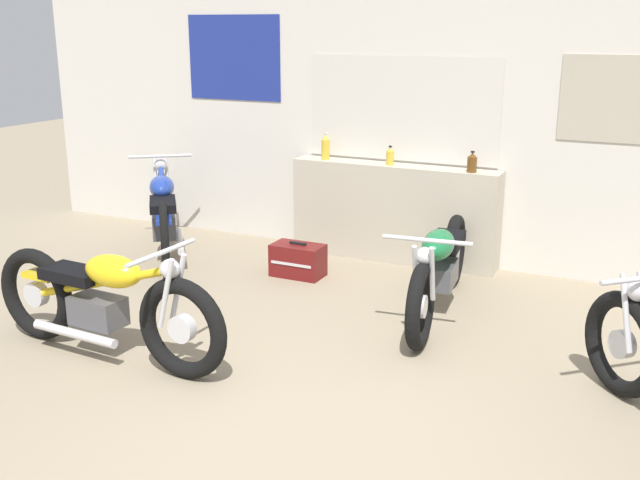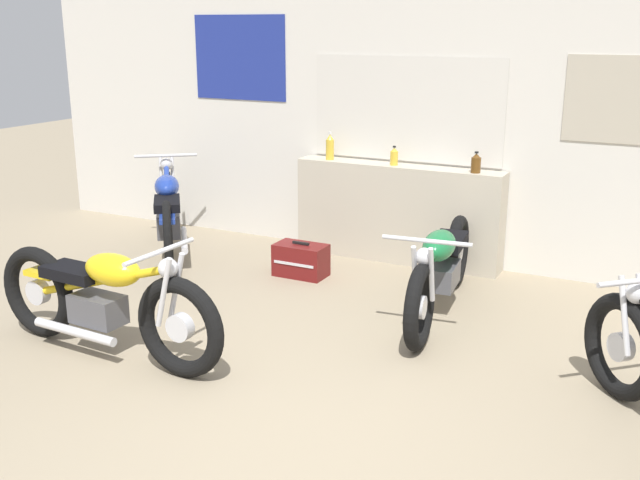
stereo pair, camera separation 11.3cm
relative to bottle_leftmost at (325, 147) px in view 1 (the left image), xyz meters
name	(u,v)px [view 1 (the left image)]	position (x,y,z in m)	size (l,w,h in m)	color
ground_plane	(290,457)	(1.44, -3.49, -1.06)	(24.00, 24.00, 0.00)	gray
wall_back	(477,117)	(1.43, 0.21, 0.34)	(10.00, 0.07, 2.80)	silver
sill_counter	(393,213)	(0.71, 0.03, -0.59)	(2.03, 0.28, 0.94)	#B7AD99
bottle_leftmost	(325,147)	(0.00, 0.00, 0.00)	(0.08, 0.08, 0.27)	gold
bottle_left_center	(390,156)	(0.67, 0.00, -0.04)	(0.07, 0.07, 0.18)	gold
bottle_center	(472,163)	(1.47, -0.02, -0.04)	(0.09, 0.09, 0.19)	#5B3814
motorcycle_yellow	(104,302)	(-0.28, -2.93, -0.66)	(2.02, 0.64, 0.85)	black
motorcycle_green	(439,267)	(1.53, -1.13, -0.68)	(0.64, 2.07, 0.78)	black
motorcycle_blue	(164,213)	(-1.36, -0.84, -0.62)	(1.38, 1.75, 0.92)	black
hard_case_darkred	(298,260)	(0.11, -0.81, -0.91)	(0.47, 0.28, 0.32)	maroon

